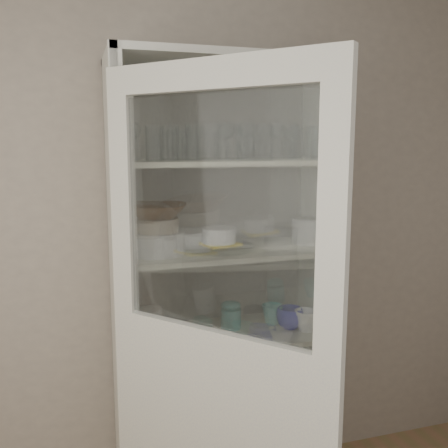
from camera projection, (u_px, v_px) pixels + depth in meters
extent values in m
cube|color=#A39689|center=(171.00, 234.00, 2.42)|extent=(3.60, 0.02, 2.60)
cube|color=silver|center=(117.00, 302.00, 2.16)|extent=(0.03, 0.45, 2.10)
cube|color=silver|center=(318.00, 284.00, 2.45)|extent=(0.03, 0.45, 2.10)
cube|color=slate|center=(212.00, 281.00, 2.50)|extent=(1.00, 0.03, 2.10)
cube|color=silver|center=(224.00, 60.00, 2.14)|extent=(1.00, 0.45, 0.03)
cube|color=beige|center=(225.00, 414.00, 2.39)|extent=(0.94, 0.42, 0.02)
cube|color=beige|center=(225.00, 335.00, 2.32)|extent=(0.94, 0.42, 0.02)
cube|color=beige|center=(225.00, 251.00, 2.26)|extent=(0.94, 0.42, 0.02)
cube|color=beige|center=(225.00, 162.00, 2.20)|extent=(0.94, 0.42, 0.02)
cube|color=silver|center=(215.00, 73.00, 1.57)|extent=(0.62, 0.71, 0.10)
cube|color=silver|center=(124.00, 207.00, 1.85)|extent=(0.09, 0.09, 0.80)
cube|color=silver|center=(333.00, 225.00, 1.43)|extent=(0.09, 0.09, 0.80)
cube|color=silver|center=(215.00, 215.00, 1.64)|extent=(0.48, 0.55, 0.78)
cylinder|color=silver|center=(154.00, 144.00, 2.00)|extent=(0.08, 0.08, 0.14)
cylinder|color=silver|center=(171.00, 144.00, 2.00)|extent=(0.09, 0.09, 0.14)
cylinder|color=silver|center=(211.00, 142.00, 2.07)|extent=(0.10, 0.10, 0.15)
cylinder|color=silver|center=(246.00, 142.00, 2.08)|extent=(0.08, 0.08, 0.16)
cylinder|color=silver|center=(265.00, 142.00, 2.12)|extent=(0.09, 0.09, 0.15)
cylinder|color=silver|center=(319.00, 145.00, 2.18)|extent=(0.07, 0.07, 0.13)
cylinder|color=silver|center=(314.00, 143.00, 2.20)|extent=(0.09, 0.09, 0.15)
cylinder|color=silver|center=(130.00, 145.00, 2.08)|extent=(0.07, 0.07, 0.13)
cylinder|color=silver|center=(194.00, 142.00, 2.13)|extent=(0.10, 0.10, 0.15)
cylinder|color=silver|center=(180.00, 145.00, 2.11)|extent=(0.08, 0.08, 0.13)
cylinder|color=silver|center=(254.00, 144.00, 2.25)|extent=(0.08, 0.08, 0.14)
cylinder|color=white|center=(158.00, 243.00, 2.15)|extent=(0.23, 0.23, 0.10)
cylinder|color=white|center=(184.00, 238.00, 2.33)|extent=(0.22, 0.22, 0.07)
cylinder|color=beige|center=(157.00, 225.00, 2.13)|extent=(0.20, 0.20, 0.06)
imported|color=brown|center=(157.00, 211.00, 2.12)|extent=(0.32, 0.32, 0.06)
cylinder|color=silver|center=(219.00, 247.00, 2.26)|extent=(0.33, 0.33, 0.02)
cube|color=yellow|center=(219.00, 244.00, 2.25)|extent=(0.19, 0.19, 0.01)
cylinder|color=white|center=(219.00, 235.00, 2.25)|extent=(0.20, 0.20, 0.07)
cylinder|color=#B3B3B3|center=(307.00, 231.00, 2.37)|extent=(0.14, 0.14, 0.12)
imported|color=#131C9B|center=(290.00, 318.00, 2.37)|extent=(0.16, 0.16, 0.10)
imported|color=teal|center=(272.00, 314.00, 2.43)|extent=(0.11, 0.11, 0.10)
imported|color=white|center=(306.00, 321.00, 2.34)|extent=(0.13, 0.13, 0.10)
cylinder|color=teal|center=(231.00, 319.00, 2.37)|extent=(0.09, 0.09, 0.09)
ellipsoid|color=teal|center=(231.00, 307.00, 2.36)|extent=(0.09, 0.09, 0.02)
cylinder|color=silver|center=(210.00, 337.00, 2.22)|extent=(0.10, 0.10, 0.04)
cylinder|color=white|center=(150.00, 323.00, 2.27)|extent=(0.11, 0.11, 0.13)
imported|color=beige|center=(197.00, 410.00, 2.33)|extent=(0.33, 0.33, 0.08)
cube|color=#B0B0B0|center=(257.00, 402.00, 2.41)|extent=(0.26, 0.22, 0.07)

